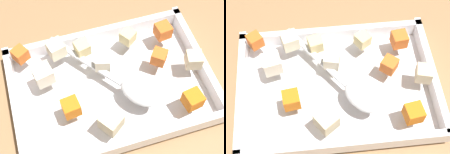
% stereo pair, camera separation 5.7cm
% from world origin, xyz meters
% --- Properties ---
extents(ground_plane, '(4.00, 4.00, 0.00)m').
position_xyz_m(ground_plane, '(0.00, 0.00, 0.00)').
color(ground_plane, '#936D47').
extents(baking_dish, '(0.35, 0.24, 0.05)m').
position_xyz_m(baking_dish, '(0.01, -0.00, 0.01)').
color(baking_dish, silver).
rests_on(baking_dish, ground_plane).
extents(carrot_chunk_corner_nw, '(0.03, 0.03, 0.02)m').
position_xyz_m(carrot_chunk_corner_nw, '(0.10, 0.01, 0.06)').
color(carrot_chunk_corner_nw, orange).
rests_on(carrot_chunk_corner_nw, baking_dish).
extents(carrot_chunk_rim_edge, '(0.03, 0.03, 0.03)m').
position_xyz_m(carrot_chunk_rim_edge, '(0.13, -0.09, 0.06)').
color(carrot_chunk_rim_edge, orange).
rests_on(carrot_chunk_rim_edge, baking_dish).
extents(carrot_chunk_heap_top, '(0.03, 0.03, 0.03)m').
position_xyz_m(carrot_chunk_heap_top, '(-0.07, -0.04, 0.06)').
color(carrot_chunk_heap_top, orange).
rests_on(carrot_chunk_heap_top, baking_dish).
extents(carrot_chunk_front_center, '(0.03, 0.03, 0.03)m').
position_xyz_m(carrot_chunk_front_center, '(0.13, 0.06, 0.06)').
color(carrot_chunk_front_center, orange).
rests_on(carrot_chunk_front_center, baking_dish).
extents(carrot_chunk_under_handle, '(0.03, 0.03, 0.02)m').
position_xyz_m(carrot_chunk_under_handle, '(-0.13, 0.09, 0.06)').
color(carrot_chunk_under_handle, orange).
rests_on(carrot_chunk_under_handle, baking_dish).
extents(potato_chunk_corner_ne, '(0.03, 0.03, 0.03)m').
position_xyz_m(potato_chunk_corner_ne, '(0.16, -0.01, 0.06)').
color(potato_chunk_corner_ne, beige).
rests_on(potato_chunk_corner_ne, baking_dish).
extents(potato_chunk_mid_right, '(0.03, 0.03, 0.02)m').
position_xyz_m(potato_chunk_mid_right, '(0.07, 0.07, 0.06)').
color(potato_chunk_mid_right, '#E0CC89').
rests_on(potato_chunk_mid_right, baking_dish).
extents(potato_chunk_corner_se, '(0.04, 0.04, 0.03)m').
position_xyz_m(potato_chunk_corner_se, '(-0.07, 0.08, 0.06)').
color(potato_chunk_corner_se, beige).
rests_on(potato_chunk_corner_se, baking_dish).
extents(potato_chunk_far_right, '(0.04, 0.04, 0.03)m').
position_xyz_m(potato_chunk_far_right, '(-0.01, -0.09, 0.06)').
color(potato_chunk_far_right, beige).
rests_on(potato_chunk_far_right, baking_dish).
extents(potato_chunk_near_spoon, '(0.03, 0.03, 0.02)m').
position_xyz_m(potato_chunk_near_spoon, '(-0.02, 0.07, 0.06)').
color(potato_chunk_near_spoon, '#E0CC89').
rests_on(potato_chunk_near_spoon, baking_dish).
extents(parsnip_chunk_mid_left, '(0.03, 0.03, 0.03)m').
position_xyz_m(parsnip_chunk_mid_left, '(0.01, 0.03, 0.06)').
color(parsnip_chunk_mid_left, beige).
rests_on(parsnip_chunk_mid_left, baking_dish).
extents(parsnip_chunk_near_left, '(0.04, 0.04, 0.03)m').
position_xyz_m(parsnip_chunk_near_left, '(-0.10, 0.03, 0.06)').
color(parsnip_chunk_near_left, silver).
rests_on(parsnip_chunk_near_left, baking_dish).
extents(serving_spoon, '(0.16, 0.20, 0.02)m').
position_xyz_m(serving_spoon, '(0.04, -0.04, 0.05)').
color(serving_spoon, silver).
rests_on(serving_spoon, baking_dish).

